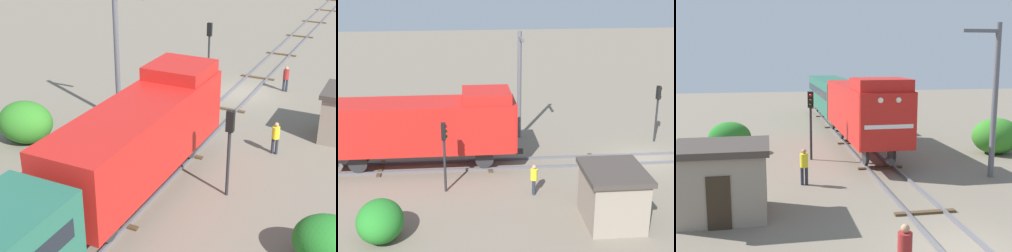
# 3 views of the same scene
# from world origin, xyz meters

# --- Properties ---
(railway_track) EXTENTS (2.40, 78.70, 0.16)m
(railway_track) POSITION_xyz_m (0.00, 0.00, 0.07)
(railway_track) COLOR #595960
(railway_track) RESTS_ON ground
(locomotive) EXTENTS (2.90, 11.60, 4.60)m
(locomotive) POSITION_xyz_m (0.00, 13.64, 2.77)
(locomotive) COLOR red
(locomotive) RESTS_ON railway_track
(passenger_car_leading) EXTENTS (2.84, 14.00, 3.66)m
(passenger_car_leading) POSITION_xyz_m (0.00, 26.98, 2.52)
(passenger_car_leading) COLOR #26604C
(passenger_car_leading) RESTS_ON railway_track
(traffic_signal_mid) EXTENTS (0.32, 0.34, 3.92)m
(traffic_signal_mid) POSITION_xyz_m (-3.40, 12.43, 2.74)
(traffic_signal_mid) COLOR #262628
(traffic_signal_mid) RESTS_ON ground
(worker_near_track) EXTENTS (0.38, 0.38, 1.70)m
(worker_near_track) POSITION_xyz_m (-2.40, -1.47, 1.00)
(worker_near_track) COLOR #262B38
(worker_near_track) RESTS_ON ground
(worker_by_signal) EXTENTS (0.38, 0.38, 1.70)m
(worker_by_signal) POSITION_xyz_m (-4.20, 7.71, 1.00)
(worker_by_signal) COLOR #262B38
(worker_by_signal) RESTS_ON ground
(catenary_mast) EXTENTS (1.94, 0.28, 7.46)m
(catenary_mast) POSITION_xyz_m (4.93, 7.42, 3.97)
(catenary_mast) COLOR #595960
(catenary_mast) RESTS_ON ground
(relay_hut) EXTENTS (3.50, 2.90, 2.74)m
(relay_hut) POSITION_xyz_m (-7.50, 4.40, 1.39)
(relay_hut) COLOR gray
(relay_hut) RESTS_ON ground
(bush_near) EXTENTS (3.00, 2.46, 2.18)m
(bush_near) POSITION_xyz_m (7.88, 12.00, 1.09)
(bush_near) COLOR #337F26
(bush_near) RESTS_ON ground
(bush_mid) EXTENTS (2.59, 2.12, 1.89)m
(bush_mid) POSITION_xyz_m (-8.16, 15.28, 0.94)
(bush_mid) COLOR #247626
(bush_mid) RESTS_ON ground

